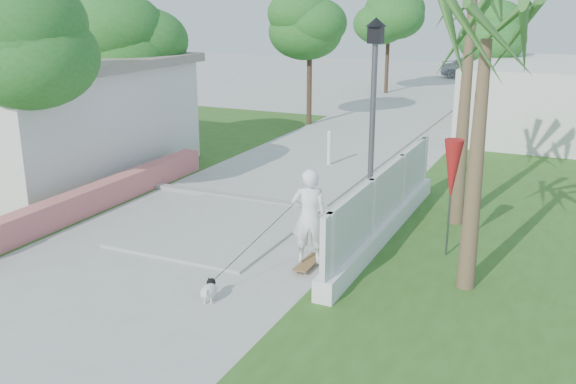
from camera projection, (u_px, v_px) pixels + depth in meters
The scene contains 22 objects.
ground at pixel (95, 303), 10.51m from camera, with size 90.00×90.00×0.00m, color #B7B7B2.
path_strip at pixel (408, 113), 27.88m from camera, with size 3.20×36.00×0.06m, color #B7B7B2.
curb at pixel (262, 201), 15.71m from camera, with size 6.50×0.25×0.10m, color #999993.
grass_left at pixel (94, 157), 20.28m from camera, with size 8.00×20.00×0.01m, color #32581B.
grass_right at pixel (574, 217), 14.64m from camera, with size 8.00×20.00×0.01m, color #32581B.
pink_wall at pixel (87, 201), 14.84m from camera, with size 0.45×8.20×0.80m.
house_left at pixel (14, 113), 18.47m from camera, with size 8.40×7.40×3.23m.
lattice_fence at pixel (385, 212), 13.33m from camera, with size 0.35×7.00×1.50m.
building_right at pixel (558, 99), 23.36m from camera, with size 6.00×8.00×2.60m, color silver.
street_lamp at pixel (373, 117), 13.42m from camera, with size 0.44×0.44×4.44m.
bollard at pixel (329, 147), 18.95m from camera, with size 0.14×0.14×1.09m.
patio_umbrella at pixel (452, 172), 12.00m from camera, with size 0.36×0.36×2.30m.
tree_left_near at pixel (11, 46), 13.80m from camera, with size 3.60×3.60×5.28m.
tree_left_mid at pixel (135, 44), 19.08m from camera, with size 3.20×3.20×4.85m.
tree_path_left at pixel (310, 26), 24.49m from camera, with size 3.40×3.40×5.23m.
tree_path_right at pixel (492, 33), 25.57m from camera, with size 3.00×3.00×4.79m.
tree_path_far at pixel (389, 19), 33.10m from camera, with size 3.20×3.20×5.17m.
palm_far at pixel (472, 15), 13.01m from camera, with size 1.80×1.80×5.30m.
palm_near at pixel (485, 55), 9.98m from camera, with size 1.80×1.80×4.70m.
skateboarder at pixel (273, 233), 11.32m from camera, with size 1.31×2.29×1.89m.
dog at pixel (209, 290), 10.55m from camera, with size 0.34×0.50×0.35m.
parked_car at pixel (477, 68), 39.08m from camera, with size 1.78×4.42×1.50m, color #A7AAAF.
Camera 1 is at (6.89, -7.32, 4.78)m, focal length 40.00 mm.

